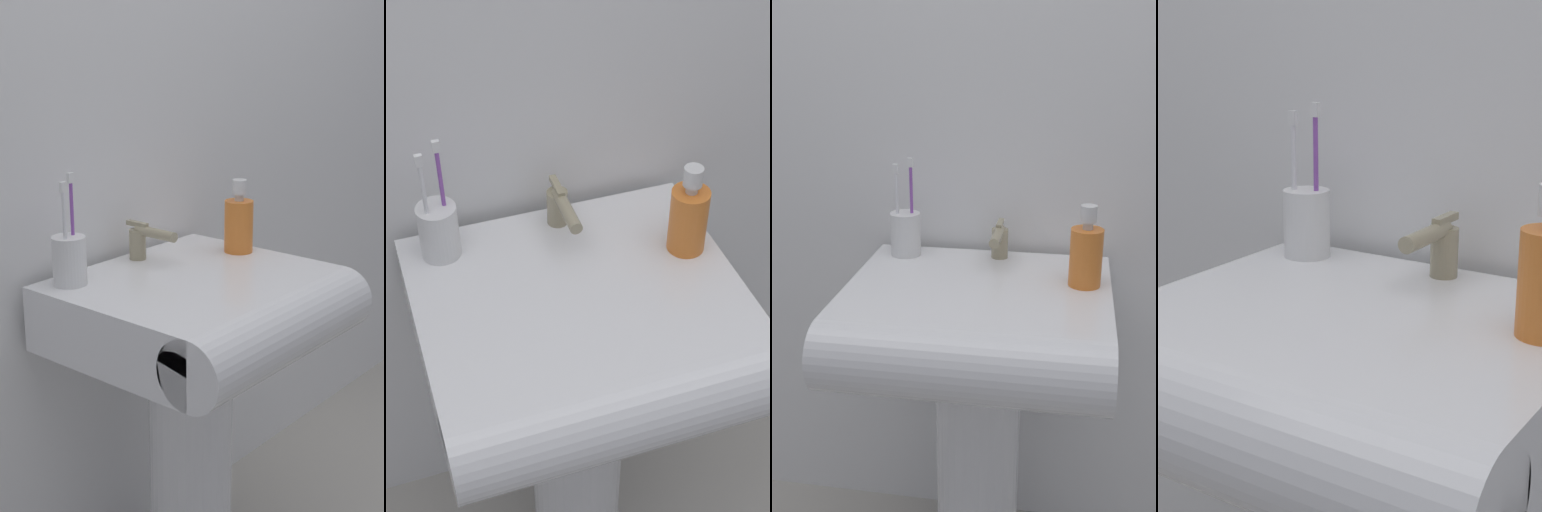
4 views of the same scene
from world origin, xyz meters
The scene contains 6 objects.
wall_back centered at (0.00, 0.26, 1.20)m, with size 5.00×0.05×2.40m, color white.
sink_pedestal centered at (0.00, 0.00, 0.31)m, with size 0.18×0.18×0.62m, color white.
sink_basin centered at (0.00, -0.05, 0.68)m, with size 0.53×0.49×0.13m.
faucet centered at (0.02, 0.15, 0.80)m, with size 0.04×0.13×0.08m.
toothbrush_cup centered at (-0.19, 0.15, 0.80)m, with size 0.07×0.07×0.22m.
soap_bottle centered at (0.21, 0.03, 0.82)m, with size 0.06×0.06×0.17m.
Camera 3 is at (0.18, -1.18, 1.24)m, focal length 45.00 mm.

